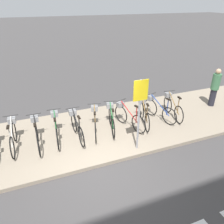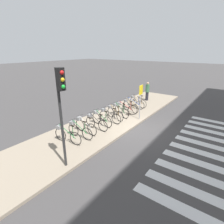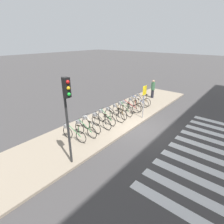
{
  "view_description": "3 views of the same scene",
  "coord_description": "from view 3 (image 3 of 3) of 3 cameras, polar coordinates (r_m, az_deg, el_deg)",
  "views": [
    {
      "loc": [
        -1.46,
        -4.61,
        4.33
      ],
      "look_at": [
        0.68,
        0.88,
        1.24
      ],
      "focal_mm": 35.0,
      "sensor_mm": 36.0,
      "label": 1
    },
    {
      "loc": [
        -8.44,
        -4.57,
        4.46
      ],
      "look_at": [
        -1.42,
        0.55,
        1.34
      ],
      "focal_mm": 28.0,
      "sensor_mm": 36.0,
      "label": 2
    },
    {
      "loc": [
        -8.55,
        -5.05,
        5.2
      ],
      "look_at": [
        -1.11,
        1.06,
        1.14
      ],
      "focal_mm": 28.0,
      "sensor_mm": 36.0,
      "label": 3
    }
  ],
  "objects": [
    {
      "name": "ground_plane",
      "position": [
        11.21,
        7.84,
        -4.97
      ],
      "size": [
        120.0,
        120.0,
        0.0
      ],
      "primitive_type": "plane",
      "color": "#423F3F"
    },
    {
      "name": "sidewalk",
      "position": [
        12.08,
        0.73,
        -2.27
      ],
      "size": [
        17.7,
        3.54,
        0.12
      ],
      "color": "gray",
      "rests_on": "ground_plane"
    },
    {
      "name": "parked_bicycle_0",
      "position": [
        9.62,
        -12.69,
        -6.57
      ],
      "size": [
        0.46,
        1.61,
        1.0
      ],
      "color": "black",
      "rests_on": "sidewalk"
    },
    {
      "name": "parked_bicycle_1",
      "position": [
        9.94,
        -9.05,
        -5.25
      ],
      "size": [
        0.46,
        1.62,
        1.0
      ],
      "color": "black",
      "rests_on": "sidewalk"
    },
    {
      "name": "parked_bicycle_2",
      "position": [
        10.38,
        -7.21,
        -3.86
      ],
      "size": [
        0.46,
        1.62,
        1.0
      ],
      "color": "black",
      "rests_on": "sidewalk"
    },
    {
      "name": "parked_bicycle_3",
      "position": [
        10.71,
        -3.93,
        -2.83
      ],
      "size": [
        0.46,
        1.62,
        1.0
      ],
      "color": "black",
      "rests_on": "sidewalk"
    },
    {
      "name": "parked_bicycle_4",
      "position": [
        11.19,
        -2.17,
        -1.62
      ],
      "size": [
        0.46,
        1.62,
        1.0
      ],
      "color": "black",
      "rests_on": "sidewalk"
    },
    {
      "name": "parked_bicycle_5",
      "position": [
        11.57,
        0.41,
        -0.74
      ],
      "size": [
        0.46,
        1.62,
        1.0
      ],
      "color": "black",
      "rests_on": "sidewalk"
    },
    {
      "name": "parked_bicycle_6",
      "position": [
        12.08,
        2.2,
        0.3
      ],
      "size": [
        0.6,
        1.57,
        1.0
      ],
      "color": "black",
      "rests_on": "sidewalk"
    },
    {
      "name": "parked_bicycle_7",
      "position": [
        12.53,
        3.89,
        1.11
      ],
      "size": [
        0.56,
        1.58,
        1.0
      ],
      "color": "black",
      "rests_on": "sidewalk"
    },
    {
      "name": "parked_bicycle_8",
      "position": [
        12.98,
        5.65,
        1.84
      ],
      "size": [
        0.61,
        1.56,
        1.0
      ],
      "color": "black",
      "rests_on": "sidewalk"
    },
    {
      "name": "parked_bicycle_9",
      "position": [
        13.49,
        7.25,
        2.59
      ],
      "size": [
        0.6,
        1.56,
        1.0
      ],
      "color": "black",
      "rests_on": "sidewalk"
    },
    {
      "name": "parked_bicycle_10",
      "position": [
        14.1,
        8.32,
        3.43
      ],
      "size": [
        0.61,
        1.56,
        1.0
      ],
      "color": "black",
      "rests_on": "sidewalk"
    },
    {
      "name": "parked_bicycle_11",
      "position": [
        14.62,
        9.7,
        4.05
      ],
      "size": [
        0.46,
        1.61,
        1.0
      ],
      "color": "black",
      "rests_on": "sidewalk"
    },
    {
      "name": "pedestrian",
      "position": [
        16.46,
        13.19,
        7.46
      ],
      "size": [
        0.34,
        0.34,
        1.65
      ],
      "color": "#23232D",
      "rests_on": "sidewalk"
    },
    {
      "name": "traffic_light",
      "position": [
        6.9,
        -14.43,
        2.14
      ],
      "size": [
        0.24,
        0.4,
        3.8
      ],
      "color": "#2D2D2D",
      "rests_on": "sidewalk"
    },
    {
      "name": "sign_post",
      "position": [
        11.75,
        10.45,
        4.98
      ],
      "size": [
        0.44,
        0.07,
        2.26
      ],
      "color": "#99999E",
      "rests_on": "sidewalk"
    }
  ]
}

